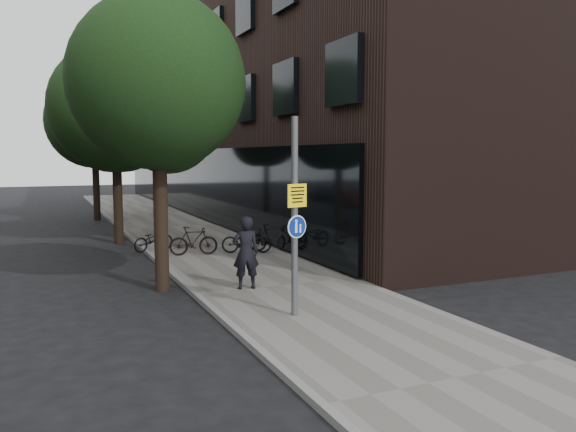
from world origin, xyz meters
TOP-DOWN VIEW (x-y plane):
  - ground at (0.00, 0.00)m, footprint 120.00×120.00m
  - sidewalk at (0.25, 10.00)m, footprint 4.50×60.00m
  - curb_edge at (-2.00, 10.00)m, footprint 0.15×60.00m
  - building_right_dark_brick at (8.50, 22.00)m, footprint 12.00×40.00m
  - street_tree_near at (-2.53, 4.64)m, footprint 4.40×4.40m
  - street_tree_mid at (-2.53, 13.14)m, footprint 5.00×5.00m
  - street_tree_far at (-2.53, 22.14)m, footprint 5.00×5.00m
  - signpost at (-0.59, 0.70)m, footprint 0.47×0.14m
  - pedestrian at (-0.72, 3.36)m, footprint 0.73×0.54m
  - parked_bike_facade_near at (1.07, 8.31)m, footprint 1.81×1.17m
  - parked_bike_facade_far at (2.00, 8.28)m, footprint 1.67×0.86m
  - parked_bike_curb_near at (-1.80, 10.02)m, footprint 1.66×1.12m
  - parked_bike_curb_far at (-0.72, 8.62)m, footprint 1.67×0.73m

SIDE VIEW (x-z plane):
  - ground at x=0.00m, z-range 0.00..0.00m
  - sidewalk at x=0.25m, z-range 0.00..0.12m
  - curb_edge at x=-2.00m, z-range 0.00..0.13m
  - parked_bike_curb_near at x=-1.80m, z-range 0.12..0.95m
  - parked_bike_facade_near at x=1.07m, z-range 0.12..1.02m
  - parked_bike_facade_far at x=2.00m, z-range 0.12..1.08m
  - parked_bike_curb_far at x=-0.72m, z-range 0.12..1.09m
  - pedestrian at x=-0.72m, z-range 0.12..1.97m
  - signpost at x=-0.59m, z-range 0.14..4.29m
  - street_tree_near at x=-2.53m, z-range 1.36..8.86m
  - street_tree_mid at x=-2.53m, z-range 1.21..9.01m
  - street_tree_far at x=-2.53m, z-range 1.21..9.01m
  - building_right_dark_brick at x=8.50m, z-range 0.00..18.00m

